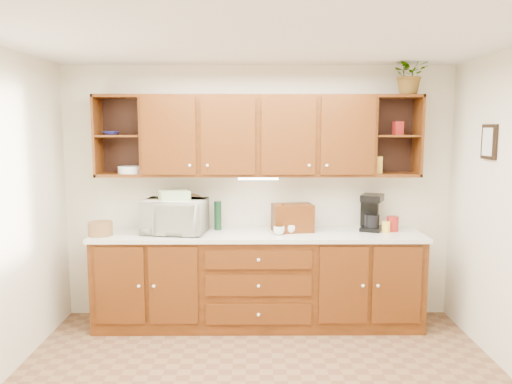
{
  "coord_description": "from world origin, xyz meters",
  "views": [
    {
      "loc": [
        -0.05,
        -3.39,
        1.97
      ],
      "look_at": [
        -0.02,
        1.15,
        1.38
      ],
      "focal_mm": 35.0,
      "sensor_mm": 36.0,
      "label": 1
    }
  ],
  "objects_px": {
    "microwave": "(175,216)",
    "bread_box": "(293,218)",
    "potted_plant": "(410,74)",
    "coffee_maker": "(371,213)"
  },
  "relations": [
    {
      "from": "microwave",
      "to": "bread_box",
      "type": "xyz_separation_m",
      "value": [
        1.16,
        0.07,
        -0.03
      ]
    },
    {
      "from": "potted_plant",
      "to": "coffee_maker",
      "type": "bearing_deg",
      "value": 173.44
    },
    {
      "from": "microwave",
      "to": "potted_plant",
      "type": "relative_size",
      "value": 1.53
    },
    {
      "from": "coffee_maker",
      "to": "microwave",
      "type": "bearing_deg",
      "value": -151.83
    },
    {
      "from": "microwave",
      "to": "coffee_maker",
      "type": "height_order",
      "value": "coffee_maker"
    },
    {
      "from": "bread_box",
      "to": "coffee_maker",
      "type": "relative_size",
      "value": 1.07
    },
    {
      "from": "bread_box",
      "to": "potted_plant",
      "type": "relative_size",
      "value": 1.0
    },
    {
      "from": "microwave",
      "to": "potted_plant",
      "type": "height_order",
      "value": "potted_plant"
    },
    {
      "from": "coffee_maker",
      "to": "potted_plant",
      "type": "xyz_separation_m",
      "value": [
        0.33,
        -0.04,
        1.37
      ]
    },
    {
      "from": "bread_box",
      "to": "potted_plant",
      "type": "bearing_deg",
      "value": -7.31
    }
  ]
}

